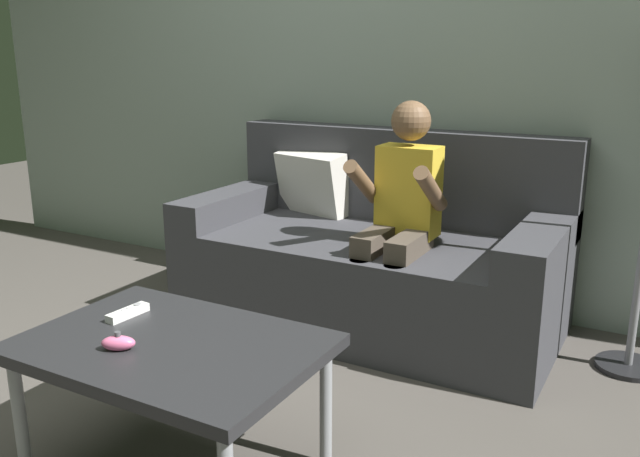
{
  "coord_description": "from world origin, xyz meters",
  "views": [
    {
      "loc": [
        1.36,
        -1.16,
        1.17
      ],
      "look_at": [
        0.29,
        0.76,
        0.59
      ],
      "focal_mm": 37.16,
      "sensor_mm": 36.0,
      "label": 1
    }
  ],
  "objects_px": {
    "couch": "(373,257)",
    "coffee_table": "(172,354)",
    "game_remote_white_near_edge": "(128,313)",
    "nunchuk_pink": "(118,343)",
    "person_seated_on_couch": "(400,212)"
  },
  "relations": [
    {
      "from": "couch",
      "to": "coffee_table",
      "type": "distance_m",
      "value": 1.31
    },
    {
      "from": "game_remote_white_near_edge",
      "to": "nunchuk_pink",
      "type": "xyz_separation_m",
      "value": [
        0.15,
        -0.18,
        0.01
      ]
    },
    {
      "from": "game_remote_white_near_edge",
      "to": "nunchuk_pink",
      "type": "distance_m",
      "value": 0.23
    },
    {
      "from": "couch",
      "to": "coffee_table",
      "type": "height_order",
      "value": "couch"
    },
    {
      "from": "couch",
      "to": "person_seated_on_couch",
      "type": "bearing_deg",
      "value": -43.53
    },
    {
      "from": "couch",
      "to": "coffee_table",
      "type": "relative_size",
      "value": 1.98
    },
    {
      "from": "coffee_table",
      "to": "nunchuk_pink",
      "type": "height_order",
      "value": "nunchuk_pink"
    },
    {
      "from": "couch",
      "to": "nunchuk_pink",
      "type": "bearing_deg",
      "value": -93.57
    },
    {
      "from": "couch",
      "to": "game_remote_white_near_edge",
      "type": "height_order",
      "value": "couch"
    },
    {
      "from": "game_remote_white_near_edge",
      "to": "nunchuk_pink",
      "type": "height_order",
      "value": "nunchuk_pink"
    },
    {
      "from": "coffee_table",
      "to": "game_remote_white_near_edge",
      "type": "xyz_separation_m",
      "value": [
        -0.23,
        0.07,
        0.05
      ]
    },
    {
      "from": "coffee_table",
      "to": "person_seated_on_couch",
      "type": "bearing_deg",
      "value": 79.8
    },
    {
      "from": "coffee_table",
      "to": "game_remote_white_near_edge",
      "type": "distance_m",
      "value": 0.25
    },
    {
      "from": "couch",
      "to": "coffee_table",
      "type": "xyz_separation_m",
      "value": [
        -0.01,
        -1.31,
        0.08
      ]
    },
    {
      "from": "person_seated_on_couch",
      "to": "nunchuk_pink",
      "type": "relative_size",
      "value": 9.9
    }
  ]
}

